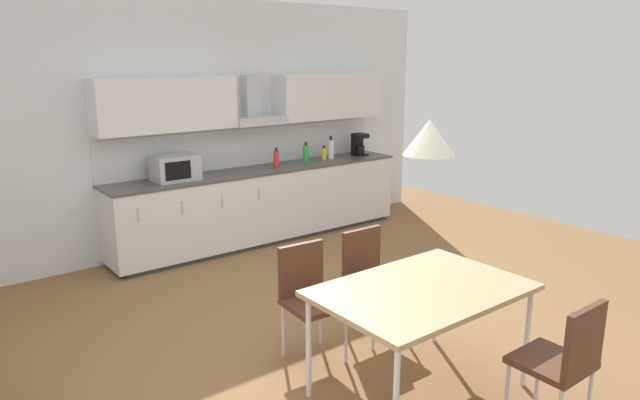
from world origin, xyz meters
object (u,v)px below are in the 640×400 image
at_px(pendant_lamp, 429,138).
at_px(chair_far_right, 369,272).
at_px(bottle_white, 331,149).
at_px(coffee_maker, 359,144).
at_px(dining_table, 422,294).
at_px(bottle_green, 306,154).
at_px(microwave, 175,168).
at_px(bottle_red, 276,159).
at_px(chair_near_right, 565,355).
at_px(bottle_yellow, 324,154).
at_px(chair_far_left, 308,290).

bearing_deg(pendant_lamp, chair_far_right, 69.78).
relative_size(bottle_white, chair_far_right, 0.35).
xyz_separation_m(coffee_maker, pendant_lamp, (-2.55, -3.51, 0.69)).
distance_m(bottle_white, dining_table, 4.09).
xyz_separation_m(coffee_maker, bottle_white, (-0.49, 0.00, -0.02)).
bearing_deg(chair_far_right, dining_table, -110.22).
bearing_deg(bottle_green, chair_far_right, -116.50).
height_order(microwave, bottle_red, microwave).
relative_size(bottle_green, chair_near_right, 0.30).
height_order(chair_near_right, chair_far_right, same).
xyz_separation_m(bottle_red, chair_near_right, (-0.84, -4.30, -0.48)).
height_order(bottle_green, bottle_red, bottle_green).
distance_m(bottle_yellow, dining_table, 4.02).
bearing_deg(pendant_lamp, chair_near_right, -69.84).
height_order(bottle_white, chair_near_right, bottle_white).
xyz_separation_m(bottle_green, bottle_white, (0.41, -0.00, 0.02)).
relative_size(microwave, chair_far_right, 0.55).
bearing_deg(bottle_red, pendant_lamp, -108.36).
distance_m(coffee_maker, bottle_yellow, 0.62).
height_order(dining_table, chair_near_right, chair_near_right).
bearing_deg(chair_near_right, bottle_green, 73.01).
bearing_deg(bottle_white, chair_near_right, -111.80).
relative_size(bottle_yellow, chair_near_right, 0.22).
height_order(microwave, bottle_white, bottle_white).
bearing_deg(pendant_lamp, microwave, 92.62).
height_order(coffee_maker, chair_far_right, coffee_maker).
height_order(bottle_yellow, pendant_lamp, pendant_lamp).
height_order(bottle_yellow, chair_far_left, bottle_yellow).
bearing_deg(dining_table, chair_near_right, -69.84).
bearing_deg(coffee_maker, dining_table, -125.94).
height_order(chair_near_right, pendant_lamp, pendant_lamp).
relative_size(bottle_green, bottle_white, 0.85).
bearing_deg(bottle_green, bottle_red, -172.91).
height_order(bottle_red, pendant_lamp, pendant_lamp).
xyz_separation_m(dining_table, chair_far_right, (0.31, 0.85, -0.18)).
bearing_deg(dining_table, chair_far_right, 69.78).
distance_m(microwave, bottle_green, 1.80).
distance_m(bottle_green, chair_near_right, 4.59).
xyz_separation_m(bottle_yellow, dining_table, (-1.93, -3.51, -0.28)).
relative_size(coffee_maker, chair_far_left, 0.34).
relative_size(bottle_yellow, chair_far_left, 0.22).
xyz_separation_m(dining_table, chair_near_right, (0.31, -0.85, -0.18)).
bearing_deg(chair_far_left, bottle_red, 60.92).
xyz_separation_m(chair_far_left, pendant_lamp, (0.30, -0.84, 1.21)).
bearing_deg(bottle_yellow, bottle_red, -175.84).
xyz_separation_m(bottle_green, dining_table, (-1.64, -3.52, -0.31)).
distance_m(chair_near_right, pendant_lamp, 1.51).
height_order(bottle_red, bottle_white, bottle_white).
relative_size(bottle_red, dining_table, 0.18).
bearing_deg(bottle_red, chair_far_right, -107.75).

